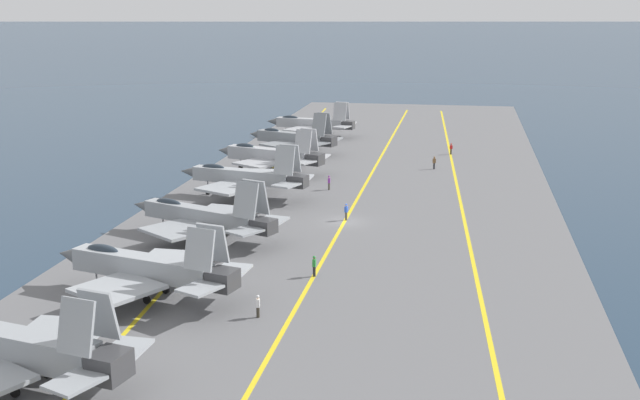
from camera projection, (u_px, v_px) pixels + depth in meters
ground_plane at (345, 225)px, 83.28m from camera, size 2000.00×2000.00×0.00m
carrier_deck at (345, 223)px, 83.24m from camera, size 201.01×45.08×0.40m
deck_stripe_foul_line at (466, 227)px, 81.07m from camera, size 180.63×10.89×0.01m
deck_stripe_centerline at (345, 221)px, 83.19m from camera, size 180.91×0.36×0.01m
deck_stripe_edge_line at (230, 216)px, 85.31m from camera, size 180.64×10.58×0.01m
parked_jet_nearest at (16, 347)px, 47.02m from camera, size 12.98×15.84×6.46m
parked_jet_second at (146, 267)px, 61.22m from camera, size 12.99×16.48×6.32m
parked_jet_third at (204, 216)px, 76.37m from camera, size 13.24×16.99×6.37m
parked_jet_fourth at (245, 177)px, 92.40m from camera, size 14.12×16.31×6.62m
parked_jet_fifth at (271, 155)px, 106.48m from camera, size 11.95×16.08×6.26m
parked_jet_sixth at (293, 138)px, 120.68m from camera, size 11.85×15.18×6.41m
parked_jet_seventh at (312, 123)px, 135.81m from camera, size 13.88×15.71×5.98m
crew_blue_vest at (346, 211)px, 83.38m from camera, size 0.44×0.36×1.78m
crew_green_vest at (314, 265)px, 66.18m from camera, size 0.38×0.26×1.79m
crew_red_vest at (451, 148)px, 119.76m from camera, size 0.36×0.44×1.69m
crew_white_vest at (258, 305)px, 57.55m from camera, size 0.42×0.32×1.71m
crew_brown_vest at (434, 162)px, 109.10m from camera, size 0.41×0.46×1.77m
crew_purple_vest at (329, 182)px, 96.97m from camera, size 0.40×0.29×1.78m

